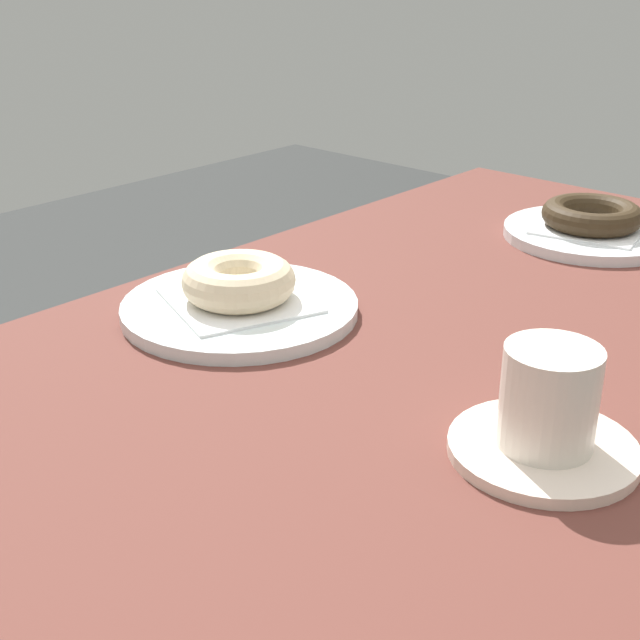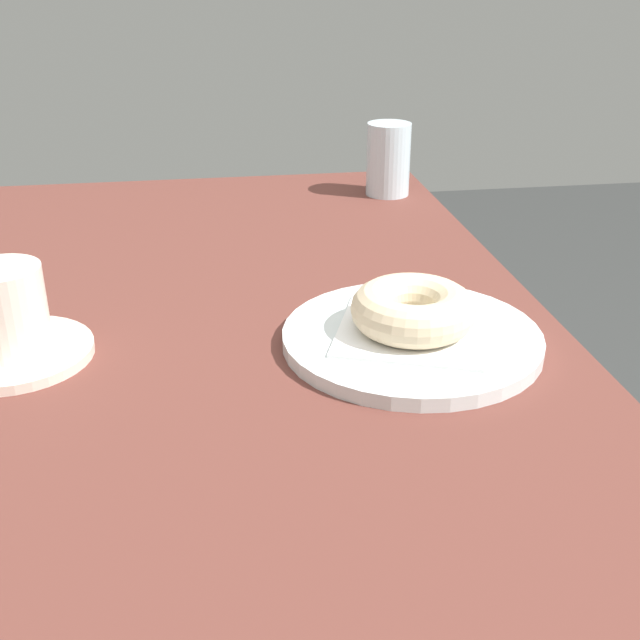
# 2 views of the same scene
# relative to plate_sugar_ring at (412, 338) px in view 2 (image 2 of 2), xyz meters

# --- Properties ---
(table) EXTENTS (1.25, 0.63, 0.75)m
(table) POSITION_rel_plate_sugar_ring_xyz_m (-0.03, 0.16, -0.10)
(table) COLOR brown
(table) RESTS_ON ground_plane
(plate_sugar_ring) EXTENTS (0.23, 0.23, 0.01)m
(plate_sugar_ring) POSITION_rel_plate_sugar_ring_xyz_m (0.00, 0.00, 0.00)
(plate_sugar_ring) COLOR white
(plate_sugar_ring) RESTS_ON table
(napkin_sugar_ring) EXTENTS (0.16, 0.16, 0.00)m
(napkin_sugar_ring) POSITION_rel_plate_sugar_ring_xyz_m (0.00, 0.00, 0.01)
(napkin_sugar_ring) COLOR white
(napkin_sugar_ring) RESTS_ON plate_sugar_ring
(donut_sugar_ring) EXTENTS (0.11, 0.11, 0.04)m
(donut_sugar_ring) POSITION_rel_plate_sugar_ring_xyz_m (0.00, 0.00, 0.03)
(donut_sugar_ring) COLOR beige
(donut_sugar_ring) RESTS_ON napkin_sugar_ring
(water_glass) EXTENTS (0.06, 0.06, 0.10)m
(water_glass) POSITION_rel_plate_sugar_ring_xyz_m (0.47, -0.09, 0.04)
(water_glass) COLOR silver
(water_glass) RESTS_ON table
(coffee_cup) EXTENTS (0.14, 0.14, 0.08)m
(coffee_cup) POSITION_rel_plate_sugar_ring_xyz_m (0.03, 0.35, 0.03)
(coffee_cup) COLOR beige
(coffee_cup) RESTS_ON table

